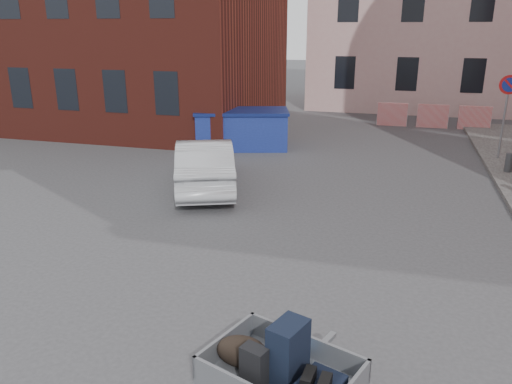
% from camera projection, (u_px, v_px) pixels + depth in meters
% --- Properties ---
extents(ground, '(120.00, 120.00, 0.00)m').
position_uv_depth(ground, '(231.00, 265.00, 9.20)').
color(ground, '#38383A').
rests_on(ground, ground).
extents(far_building, '(6.00, 6.00, 8.00)m').
position_uv_depth(far_building, '(51.00, 30.00, 33.22)').
color(far_building, maroon).
rests_on(far_building, ground).
extents(no_parking_sign, '(0.60, 0.09, 2.65)m').
position_uv_depth(no_parking_sign, '(507.00, 99.00, 15.66)').
color(no_parking_sign, gray).
rests_on(no_parking_sign, sidewalk).
extents(barriers, '(4.70, 0.18, 1.00)m').
position_uv_depth(barriers, '(433.00, 116.00, 21.64)').
color(barriers, red).
rests_on(barriers, ground).
extents(trailer, '(1.88, 1.98, 1.20)m').
position_uv_depth(trailer, '(280.00, 371.00, 5.44)').
color(trailer, black).
rests_on(trailer, ground).
extents(dumpster, '(3.64, 2.56, 1.38)m').
position_uv_depth(dumpster, '(242.00, 129.00, 17.93)').
color(dumpster, navy).
rests_on(dumpster, ground).
extents(silver_car, '(2.91, 4.38, 1.36)m').
position_uv_depth(silver_car, '(205.00, 164.00, 13.37)').
color(silver_car, '#AEB1B5').
rests_on(silver_car, ground).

